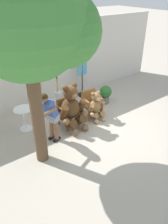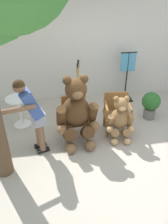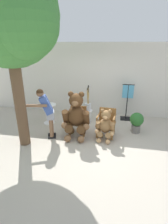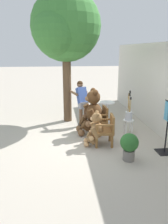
% 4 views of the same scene
% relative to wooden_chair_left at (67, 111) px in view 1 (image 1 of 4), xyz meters
% --- Properties ---
extents(ground_plane, '(60.00, 60.00, 0.00)m').
position_rel_wooden_chair_left_xyz_m(ground_plane, '(0.46, -0.52, -0.46)').
color(ground_plane, '#B2A899').
extents(back_wall, '(10.00, 0.16, 2.80)m').
position_rel_wooden_chair_left_xyz_m(back_wall, '(0.46, 1.88, 0.94)').
color(back_wall, beige).
rests_on(back_wall, ground).
extents(wooden_chair_left, '(0.59, 0.55, 0.86)m').
position_rel_wooden_chair_left_xyz_m(wooden_chair_left, '(0.00, 0.00, 0.00)').
color(wooden_chair_left, brown).
rests_on(wooden_chair_left, ground).
extents(wooden_chair_right, '(0.61, 0.57, 0.86)m').
position_rel_wooden_chair_left_xyz_m(wooden_chair_right, '(0.92, -0.00, 0.00)').
color(wooden_chair_right, brown).
rests_on(wooden_chair_right, ground).
extents(teddy_bear_large, '(0.86, 0.83, 1.44)m').
position_rel_wooden_chair_left_xyz_m(teddy_bear_large, '(0.01, -0.26, 0.24)').
color(teddy_bear_large, '#4C3019').
rests_on(teddy_bear_large, ground).
extents(teddy_bear_small, '(0.59, 0.57, 0.97)m').
position_rel_wooden_chair_left_xyz_m(teddy_bear_small, '(0.91, -0.29, 0.01)').
color(teddy_bear_small, olive).
rests_on(teddy_bear_small, ground).
extents(person_visitor, '(0.70, 0.65, 1.55)m').
position_rel_wooden_chair_left_xyz_m(person_visitor, '(-0.83, -0.48, 0.46)').
color(person_visitor, black).
rests_on(person_visitor, ground).
extents(white_stool, '(0.34, 0.34, 0.46)m').
position_rel_wooden_chair_left_xyz_m(white_stool, '(0.18, 0.88, -0.11)').
color(white_stool, white).
rests_on(white_stool, ground).
extents(brush_bucket, '(0.22, 0.22, 0.93)m').
position_rel_wooden_chair_left_xyz_m(brush_bucket, '(0.18, 0.88, 0.19)').
color(brush_bucket, silver).
rests_on(brush_bucket, white_stool).
extents(round_side_table, '(0.56, 0.56, 0.72)m').
position_rel_wooden_chair_left_xyz_m(round_side_table, '(-1.20, 0.50, -0.01)').
color(round_side_table, white).
rests_on(round_side_table, ground).
extents(patio_tree, '(2.50, 2.38, 4.53)m').
position_rel_wooden_chair_left_xyz_m(patio_tree, '(-1.27, -1.03, 2.81)').
color(patio_tree, brown).
rests_on(patio_tree, ground).
extents(potted_plant, '(0.44, 0.44, 0.68)m').
position_rel_wooden_chair_left_xyz_m(potted_plant, '(1.87, 0.36, -0.07)').
color(potted_plant, slate).
rests_on(potted_plant, ground).
extents(clothing_display_stand, '(0.44, 0.40, 1.36)m').
position_rel_wooden_chair_left_xyz_m(clothing_display_stand, '(1.59, 1.42, 0.26)').
color(clothing_display_stand, black).
rests_on(clothing_display_stand, ground).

